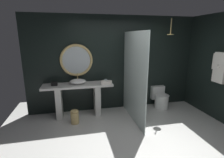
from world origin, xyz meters
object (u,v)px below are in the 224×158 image
(vessel_sink, at_px, (78,81))
(rain_shower_head, at_px, (171,32))
(toilet, at_px, (160,99))
(round_wall_mirror, at_px, (76,60))
(hanging_bathrobe, at_px, (221,66))
(tissue_box, at_px, (54,84))
(folded_hand_towel, at_px, (107,83))
(tumbler_cup, at_px, (106,81))
(waste_bin, at_px, (75,117))

(vessel_sink, bearing_deg, rain_shower_head, -3.13)
(vessel_sink, height_order, rain_shower_head, rain_shower_head)
(vessel_sink, xyz_separation_m, toilet, (2.35, -0.03, -0.65))
(round_wall_mirror, xyz_separation_m, hanging_bathrobe, (3.28, -1.25, -0.07))
(tissue_box, distance_m, hanging_bathrobe, 4.01)
(folded_hand_towel, bearing_deg, hanging_bathrobe, -18.63)
(round_wall_mirror, xyz_separation_m, toilet, (2.36, -0.22, -1.17))
(round_wall_mirror, bearing_deg, vessel_sink, -87.78)
(tumbler_cup, bearing_deg, hanging_bathrobe, -20.74)
(rain_shower_head, bearing_deg, folded_hand_towel, -177.95)
(tissue_box, relative_size, rain_shower_head, 0.35)
(toilet, bearing_deg, folded_hand_towel, -174.04)
(waste_bin, bearing_deg, folded_hand_towel, 18.62)
(round_wall_mirror, xyz_separation_m, waste_bin, (-0.12, -0.68, -1.26))
(tumbler_cup, bearing_deg, rain_shower_head, -1.50)
(vessel_sink, xyz_separation_m, tissue_box, (-0.58, -0.03, -0.02))
(tissue_box, bearing_deg, rain_shower_head, -1.90)
(folded_hand_towel, bearing_deg, waste_bin, -161.38)
(rain_shower_head, relative_size, folded_hand_towel, 1.59)
(waste_bin, bearing_deg, tissue_box, 135.53)
(rain_shower_head, height_order, folded_hand_towel, rain_shower_head)
(tissue_box, height_order, hanging_bathrobe, hanging_bathrobe)
(tumbler_cup, distance_m, folded_hand_towel, 0.11)
(tumbler_cup, relative_size, waste_bin, 0.30)
(vessel_sink, height_order, tumbler_cup, vessel_sink)
(tumbler_cup, distance_m, round_wall_mirror, 0.94)
(waste_bin, bearing_deg, rain_shower_head, 7.63)
(tissue_box, bearing_deg, round_wall_mirror, 21.99)
(vessel_sink, height_order, tissue_box, vessel_sink)
(rain_shower_head, relative_size, waste_bin, 1.21)
(tissue_box, xyz_separation_m, rain_shower_head, (3.03, -0.10, 1.25))
(tumbler_cup, bearing_deg, waste_bin, -154.91)
(vessel_sink, distance_m, toilet, 2.44)
(rain_shower_head, bearing_deg, hanging_bathrobe, -48.51)
(tissue_box, xyz_separation_m, round_wall_mirror, (0.57, 0.23, 0.54))
(toilet, relative_size, waste_bin, 1.74)
(rain_shower_head, bearing_deg, vessel_sink, 176.87)
(toilet, height_order, folded_hand_towel, folded_hand_towel)
(tissue_box, xyz_separation_m, waste_bin, (0.45, -0.45, -0.72))
(toilet, distance_m, waste_bin, 2.52)
(toilet, bearing_deg, vessel_sink, 179.37)
(rain_shower_head, bearing_deg, tumbler_cup, 178.50)
(rain_shower_head, height_order, hanging_bathrobe, rain_shower_head)
(toilet, bearing_deg, rain_shower_head, -46.88)
(folded_hand_towel, bearing_deg, vessel_sink, 164.67)
(rain_shower_head, distance_m, folded_hand_towel, 2.14)
(tissue_box, height_order, toilet, tissue_box)
(round_wall_mirror, relative_size, toilet, 1.43)
(vessel_sink, xyz_separation_m, waste_bin, (-0.12, -0.48, -0.74))
(round_wall_mirror, bearing_deg, folded_hand_towel, -28.46)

